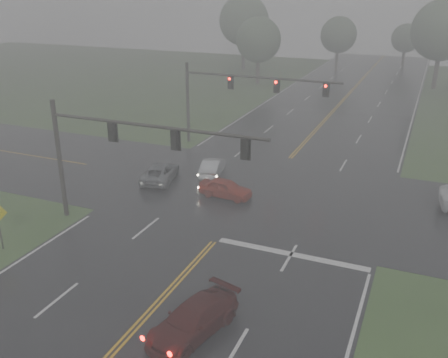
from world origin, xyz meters
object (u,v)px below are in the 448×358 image
at_px(sedan_maroon, 194,333).
at_px(sedan_silver, 213,175).
at_px(car_grey, 161,181).
at_px(signal_gantry_near, 115,144).
at_px(signal_gantry_far, 233,90).
at_px(sedan_red, 225,197).

bearing_deg(sedan_maroon, sedan_silver, 126.34).
xyz_separation_m(car_grey, signal_gantry_near, (1.61, -7.57, 5.28)).
bearing_deg(car_grey, signal_gantry_near, 88.69).
bearing_deg(signal_gantry_far, sedan_red, -70.32).
bearing_deg(sedan_maroon, signal_gantry_near, 153.95).
distance_m(sedan_red, signal_gantry_far, 12.64).
relative_size(sedan_maroon, sedan_red, 1.25).
height_order(sedan_maroon, car_grey, sedan_maroon).
relative_size(sedan_red, car_grey, 0.82).
xyz_separation_m(sedan_silver, car_grey, (-3.14, -2.61, 0.00)).
height_order(sedan_maroon, signal_gantry_far, signal_gantry_far).
bearing_deg(sedan_maroon, signal_gantry_far, 123.08).
height_order(signal_gantry_near, signal_gantry_far, signal_gantry_near).
bearing_deg(signal_gantry_far, sedan_silver, -79.86).
relative_size(sedan_red, sedan_silver, 0.97).
bearing_deg(sedan_maroon, car_grey, 138.82).
distance_m(sedan_maroon, signal_gantry_far, 26.64).
distance_m(sedan_red, car_grey, 5.79).
height_order(sedan_silver, signal_gantry_near, signal_gantry_near).
bearing_deg(signal_gantry_near, sedan_red, 58.24).
height_order(sedan_red, signal_gantry_near, signal_gantry_near).
bearing_deg(signal_gantry_far, sedan_maroon, -71.58).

